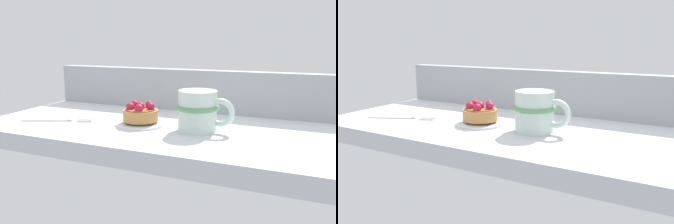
% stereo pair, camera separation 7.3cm
% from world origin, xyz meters
% --- Properties ---
extents(ground_plane, '(0.80, 0.38, 0.04)m').
position_xyz_m(ground_plane, '(0.00, 0.00, -0.02)').
color(ground_plane, silver).
extents(window_rail_back, '(0.78, 0.04, 0.11)m').
position_xyz_m(window_rail_back, '(0.00, 0.17, 0.06)').
color(window_rail_back, '#9EA3A8').
rests_on(window_rail_back, ground_plane).
extents(dessert_plate, '(0.11, 0.11, 0.01)m').
position_xyz_m(dessert_plate, '(-0.03, -0.02, 0.00)').
color(dessert_plate, silver).
rests_on(dessert_plate, ground_plane).
extents(raspberry_tart, '(0.08, 0.08, 0.04)m').
position_xyz_m(raspberry_tart, '(-0.03, -0.02, 0.03)').
color(raspberry_tart, '#B77F42').
rests_on(raspberry_tart, dessert_plate).
extents(coffee_mug, '(0.12, 0.09, 0.09)m').
position_xyz_m(coffee_mug, '(0.10, -0.02, 0.04)').
color(coffee_mug, silver).
rests_on(coffee_mug, ground_plane).
extents(dessert_fork, '(0.16, 0.08, 0.01)m').
position_xyz_m(dessert_fork, '(-0.23, -0.07, 0.00)').
color(dessert_fork, silver).
rests_on(dessert_fork, ground_plane).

